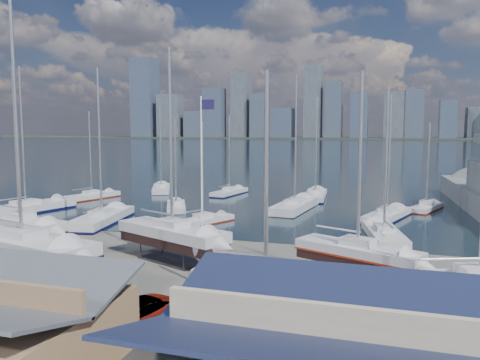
% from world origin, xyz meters
% --- Properties ---
extents(ground, '(1400.00, 1400.00, 0.00)m').
position_xyz_m(ground, '(0.00, -10.00, 0.00)').
color(ground, '#605E59').
rests_on(ground, ground).
extents(water, '(1400.00, 600.00, 0.40)m').
position_xyz_m(water, '(0.00, 300.00, -0.15)').
color(water, '#182C39').
rests_on(water, ground).
extents(far_shore, '(1400.00, 80.00, 2.20)m').
position_xyz_m(far_shore, '(0.00, 560.00, 1.10)').
color(far_shore, '#2D332D').
rests_on(far_shore, ground).
extents(skyline, '(639.14, 43.80, 107.69)m').
position_xyz_m(skyline, '(-7.83, 553.76, 39.09)').
color(skyline, '#475166').
rests_on(skyline, far_shore).
extents(sailboat_cradle_2, '(9.96, 4.90, 15.68)m').
position_xyz_m(sailboat_cradle_2, '(-13.03, -8.71, 2.06)').
color(sailboat_cradle_2, '#2D2D33').
rests_on(sailboat_cradle_2, ground).
extents(sailboat_cradle_3, '(12.48, 6.09, 19.18)m').
position_xyz_m(sailboat_cradle_3, '(-6.48, -15.66, 2.24)').
color(sailboat_cradle_3, '#2D2D33').
rests_on(sailboat_cradle_3, ground).
extents(sailboat_cradle_4, '(10.44, 6.61, 16.52)m').
position_xyz_m(sailboat_cradle_4, '(1.09, -8.14, 2.10)').
color(sailboat_cradle_4, '#2D2D33').
rests_on(sailboat_cradle_4, ground).
extents(sailboat_cradle_5, '(8.28, 2.66, 13.43)m').
position_xyz_m(sailboat_cradle_5, '(10.79, -16.54, 1.94)').
color(sailboat_cradle_5, '#2D2D33').
rests_on(sailboat_cradle_5, ground).
extents(sailboat_cradle_6, '(8.87, 5.80, 14.13)m').
position_xyz_m(sailboat_cradle_6, '(15.31, -9.14, 1.97)').
color(sailboat_cradle_6, '#2D2D33').
rests_on(sailboat_cradle_6, ground).
extents(sailboat_cradle_7, '(9.21, 5.48, 14.64)m').
position_xyz_m(sailboat_cradle_7, '(21.90, -14.13, 2.01)').
color(sailboat_cradle_7, '#2D2D33').
rests_on(sailboat_cradle_7, ground).
extents(sailboat_moored_0, '(6.46, 13.11, 18.89)m').
position_xyz_m(sailboat_moored_0, '(-25.82, 6.17, 0.31)').
color(sailboat_moored_0, black).
rests_on(sailboat_moored_0, water).
extents(sailboat_moored_1, '(4.98, 9.54, 13.73)m').
position_xyz_m(sailboat_moored_1, '(-25.13, 18.91, 0.31)').
color(sailboat_moored_1, black).
rests_on(sailboat_moored_1, water).
extents(sailboat_moored_2, '(6.66, 10.08, 14.85)m').
position_xyz_m(sailboat_moored_2, '(-19.07, 29.83, 0.32)').
color(sailboat_moored_2, black).
rests_on(sailboat_moored_2, water).
extents(sailboat_moored_3, '(5.44, 12.31, 17.79)m').
position_xyz_m(sailboat_moored_3, '(-12.99, 3.37, 0.31)').
color(sailboat_moored_3, black).
rests_on(sailboat_moored_3, water).
extents(sailboat_moored_4, '(5.54, 8.34, 12.30)m').
position_xyz_m(sailboat_moored_4, '(-8.94, 14.02, 0.33)').
color(sailboat_moored_4, black).
rests_on(sailboat_moored_4, water).
extents(sailboat_moored_5, '(3.83, 9.14, 13.25)m').
position_xyz_m(sailboat_moored_5, '(-6.81, 29.48, 0.31)').
color(sailboat_moored_5, black).
rests_on(sailboat_moored_5, water).
extents(sailboat_moored_6, '(5.42, 8.01, 11.73)m').
position_xyz_m(sailboat_moored_6, '(-2.09, 6.28, 0.31)').
color(sailboat_moored_6, black).
rests_on(sailboat_moored_6, water).
extents(sailboat_moored_7, '(4.66, 12.26, 18.07)m').
position_xyz_m(sailboat_moored_7, '(5.94, 18.10, 0.33)').
color(sailboat_moored_7, black).
rests_on(sailboat_moored_7, water).
extents(sailboat_moored_8, '(3.76, 10.83, 15.91)m').
position_xyz_m(sailboat_moored_8, '(7.00, 29.20, 0.31)').
color(sailboat_moored_8, black).
rests_on(sailboat_moored_8, water).
extents(sailboat_moored_9, '(4.61, 10.24, 14.94)m').
position_xyz_m(sailboat_moored_9, '(17.00, 4.68, 0.32)').
color(sailboat_moored_9, black).
rests_on(sailboat_moored_9, water).
extents(sailboat_moored_10, '(5.81, 10.44, 15.05)m').
position_xyz_m(sailboat_moored_10, '(17.35, 15.18, 0.31)').
color(sailboat_moored_10, black).
rests_on(sailboat_moored_10, water).
extents(sailboat_moored_11, '(4.86, 8.16, 11.80)m').
position_xyz_m(sailboat_moored_11, '(22.18, 23.09, 0.31)').
color(sailboat_moored_11, black).
rests_on(sailboat_moored_11, water).
extents(car_c, '(4.30, 6.13, 1.55)m').
position_xyz_m(car_c, '(4.81, -20.64, 0.78)').
color(car_c, gray).
rests_on(car_c, ground).
extents(car_d, '(3.26, 5.88, 1.61)m').
position_xyz_m(car_d, '(12.80, -21.77, 0.81)').
color(car_d, gray).
rests_on(car_d, ground).
extents(flagpole, '(1.13, 0.12, 12.90)m').
position_xyz_m(flagpole, '(3.28, -7.03, 7.49)').
color(flagpole, white).
rests_on(flagpole, ground).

